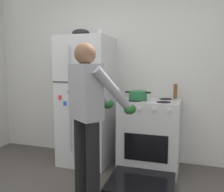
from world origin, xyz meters
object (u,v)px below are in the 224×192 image
(stove_range, at_px, (150,136))
(red_pot, at_px, (138,95))
(refrigerator, at_px, (87,101))
(pepper_mill, at_px, (175,91))
(mixing_bowl, at_px, (81,33))
(person_cook, at_px, (89,109))
(coffee_mug, at_px, (100,33))

(stove_range, distance_m, red_pot, 0.56)
(refrigerator, bearing_deg, pepper_mill, 9.47)
(refrigerator, distance_m, mixing_bowl, 0.94)
(person_cook, bearing_deg, pepper_mill, 57.34)
(person_cook, bearing_deg, coffee_mug, 104.34)
(stove_range, relative_size, person_cook, 0.77)
(pepper_mill, bearing_deg, mixing_bowl, -171.13)
(pepper_mill, xyz_separation_m, mixing_bowl, (-1.28, -0.20, 0.79))
(refrigerator, bearing_deg, red_pot, -3.84)
(red_pot, height_order, mixing_bowl, mixing_bowl)
(coffee_mug, xyz_separation_m, pepper_mill, (1.02, 0.15, -0.78))
(coffee_mug, relative_size, pepper_mill, 0.57)
(red_pot, relative_size, coffee_mug, 3.01)
(stove_range, xyz_separation_m, person_cook, (-0.46, -0.96, 0.50))
(person_cook, distance_m, red_pot, 0.98)
(stove_range, bearing_deg, coffee_mug, 174.58)
(red_pot, distance_m, pepper_mill, 0.53)
(pepper_mill, bearing_deg, coffee_mug, -171.62)
(pepper_mill, bearing_deg, stove_range, -143.98)
(red_pot, height_order, coffee_mug, coffee_mug)
(refrigerator, relative_size, mixing_bowl, 7.26)
(person_cook, distance_m, coffee_mug, 1.37)
(red_pot, bearing_deg, stove_range, 11.26)
(coffee_mug, bearing_deg, refrigerator, -164.60)
(refrigerator, bearing_deg, stove_range, -1.13)
(coffee_mug, distance_m, mixing_bowl, 0.27)
(stove_range, distance_m, mixing_bowl, 1.69)
(refrigerator, height_order, mixing_bowl, mixing_bowl)
(red_pot, relative_size, pepper_mill, 1.70)
(pepper_mill, height_order, mixing_bowl, mixing_bowl)
(stove_range, relative_size, pepper_mill, 6.26)
(stove_range, height_order, pepper_mill, pepper_mill)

